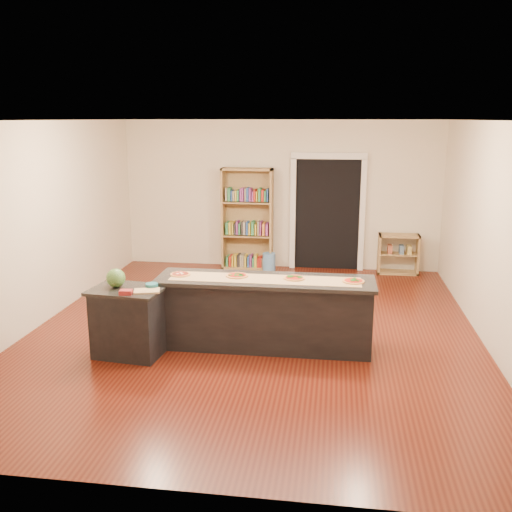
# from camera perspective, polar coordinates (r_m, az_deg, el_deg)

# --- Properties ---
(room) EXTENTS (6.00, 7.00, 2.80)m
(room) POSITION_cam_1_polar(r_m,az_deg,el_deg) (7.48, -0.21, 2.62)
(room) COLOR beige
(room) RESTS_ON ground
(doorway) EXTENTS (1.40, 0.09, 2.21)m
(doorway) POSITION_cam_1_polar(r_m,az_deg,el_deg) (10.85, 7.17, 4.91)
(doorway) COLOR black
(doorway) RESTS_ON room
(kitchen_island) EXTENTS (2.71, 0.73, 0.89)m
(kitchen_island) POSITION_cam_1_polar(r_m,az_deg,el_deg) (7.20, 0.89, -5.67)
(kitchen_island) COLOR black
(kitchen_island) RESTS_ON ground
(side_counter) EXTENTS (0.85, 0.63, 0.85)m
(side_counter) POSITION_cam_1_polar(r_m,az_deg,el_deg) (7.13, -12.60, -6.40)
(side_counter) COLOR black
(side_counter) RESTS_ON ground
(bookshelf) EXTENTS (0.96, 0.34, 1.92)m
(bookshelf) POSITION_cam_1_polar(r_m,az_deg,el_deg) (10.83, -0.88, 3.71)
(bookshelf) COLOR #A68650
(bookshelf) RESTS_ON ground
(low_shelf) EXTENTS (0.74, 0.32, 0.74)m
(low_shelf) POSITION_cam_1_polar(r_m,az_deg,el_deg) (10.90, 14.03, 0.20)
(low_shelf) COLOR #A68650
(low_shelf) RESTS_ON ground
(waste_bin) EXTENTS (0.24, 0.24, 0.35)m
(waste_bin) POSITION_cam_1_polar(r_m,az_deg,el_deg) (10.76, 1.31, -0.63)
(waste_bin) COLOR #5B92CC
(waste_bin) RESTS_ON ground
(kraft_paper) EXTENTS (2.35, 0.44, 0.00)m
(kraft_paper) POSITION_cam_1_polar(r_m,az_deg,el_deg) (7.04, 0.89, -2.31)
(kraft_paper) COLOR tan
(kraft_paper) RESTS_ON kitchen_island
(watermelon) EXTENTS (0.23, 0.23, 0.23)m
(watermelon) POSITION_cam_1_polar(r_m,az_deg,el_deg) (7.05, -13.85, -2.15)
(watermelon) COLOR #144214
(watermelon) RESTS_ON side_counter
(cutting_board) EXTENTS (0.34, 0.27, 0.02)m
(cutting_board) POSITION_cam_1_polar(r_m,az_deg,el_deg) (6.81, -10.87, -3.45)
(cutting_board) COLOR tan
(cutting_board) RESTS_ON side_counter
(package_red) EXTENTS (0.16, 0.12, 0.05)m
(package_red) POSITION_cam_1_polar(r_m,az_deg,el_deg) (6.76, -12.89, -3.55)
(package_red) COLOR maroon
(package_red) RESTS_ON side_counter
(package_teal) EXTENTS (0.15, 0.15, 0.06)m
(package_teal) POSITION_cam_1_polar(r_m,az_deg,el_deg) (6.95, -10.39, -2.94)
(package_teal) COLOR #195966
(package_teal) RESTS_ON side_counter
(pizza_a) EXTENTS (0.26, 0.26, 0.02)m
(pizza_a) POSITION_cam_1_polar(r_m,az_deg,el_deg) (7.27, -7.57, -1.81)
(pizza_a) COLOR tan
(pizza_a) RESTS_ON kitchen_island
(pizza_b) EXTENTS (0.28, 0.28, 0.02)m
(pizza_b) POSITION_cam_1_polar(r_m,az_deg,el_deg) (7.15, -1.92, -1.96)
(pizza_b) COLOR tan
(pizza_b) RESTS_ON kitchen_island
(pizza_c) EXTENTS (0.28, 0.28, 0.02)m
(pizza_c) POSITION_cam_1_polar(r_m,az_deg,el_deg) (7.05, 3.85, -2.21)
(pizza_c) COLOR tan
(pizza_c) RESTS_ON kitchen_island
(pizza_d) EXTENTS (0.27, 0.27, 0.02)m
(pizza_d) POSITION_cam_1_polar(r_m,az_deg,el_deg) (7.01, 9.72, -2.48)
(pizza_d) COLOR tan
(pizza_d) RESTS_ON kitchen_island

